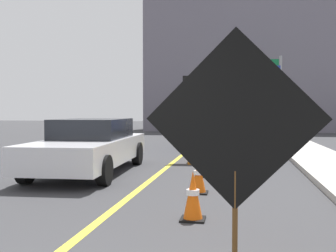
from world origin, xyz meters
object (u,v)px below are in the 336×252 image
(box_truck, at_px, (241,108))
(pickup_car, at_px, (91,145))
(highway_guide_sign, at_px, (267,81))
(traffic_cone_far_lane, at_px, (204,162))
(roadwork_sign, at_px, (236,124))
(arrow_board_trailer, at_px, (208,146))
(traffic_cone_mid_lane, at_px, (199,175))
(traffic_cone_near_sign, at_px, (193,196))

(box_truck, height_order, pickup_car, box_truck)
(highway_guide_sign, xyz_separation_m, traffic_cone_far_lane, (-2.61, -16.20, -3.07))
(roadwork_sign, bearing_deg, highway_guide_sign, 85.33)
(arrow_board_trailer, distance_m, box_truck, 5.08)
(box_truck, distance_m, traffic_cone_mid_lane, 9.97)
(pickup_car, relative_size, highway_guide_sign, 1.05)
(roadwork_sign, height_order, traffic_cone_mid_lane, roadwork_sign)
(arrow_board_trailer, xyz_separation_m, traffic_cone_near_sign, (0.29, -6.96, -0.13))
(box_truck, distance_m, traffic_cone_near_sign, 11.87)
(pickup_car, relative_size, traffic_cone_far_lane, 7.29)
(highway_guide_sign, bearing_deg, box_truck, -101.21)
(highway_guide_sign, relative_size, traffic_cone_near_sign, 6.94)
(traffic_cone_far_lane, bearing_deg, pickup_car, 176.78)
(pickup_car, height_order, highway_guide_sign, highway_guide_sign)
(pickup_car, relative_size, traffic_cone_near_sign, 7.29)
(roadwork_sign, xyz_separation_m, traffic_cone_near_sign, (-0.62, 2.14, -1.12))
(highway_guide_sign, distance_m, traffic_cone_far_lane, 16.70)
(roadwork_sign, distance_m, traffic_cone_near_sign, 2.49)
(box_truck, relative_size, traffic_cone_far_lane, 9.92)
(pickup_car, bearing_deg, traffic_cone_far_lane, -3.22)
(roadwork_sign, height_order, box_truck, box_truck)
(traffic_cone_near_sign, xyz_separation_m, traffic_cone_far_lane, (-0.17, 3.94, 0.00))
(highway_guide_sign, bearing_deg, traffic_cone_far_lane, -99.16)
(traffic_cone_near_sign, relative_size, traffic_cone_mid_lane, 1.02)
(highway_guide_sign, height_order, traffic_cone_far_lane, highway_guide_sign)
(roadwork_sign, bearing_deg, traffic_cone_mid_lane, 100.02)
(box_truck, bearing_deg, highway_guide_sign, 78.79)
(roadwork_sign, xyz_separation_m, box_truck, (0.16, 13.90, 0.26))
(roadwork_sign, distance_m, traffic_cone_far_lane, 6.24)
(box_truck, bearing_deg, roadwork_sign, -90.66)
(highway_guide_sign, height_order, traffic_cone_mid_lane, highway_guide_sign)
(highway_guide_sign, xyz_separation_m, traffic_cone_near_sign, (-2.44, -20.15, -3.07))
(traffic_cone_mid_lane, height_order, traffic_cone_far_lane, traffic_cone_far_lane)
(roadwork_sign, height_order, pickup_car, roadwork_sign)
(roadwork_sign, xyz_separation_m, traffic_cone_far_lane, (-0.79, 6.08, -1.12))
(box_truck, distance_m, pickup_car, 8.65)
(roadwork_sign, relative_size, pickup_car, 0.44)
(arrow_board_trailer, xyz_separation_m, highway_guide_sign, (2.73, 13.19, 2.94))
(pickup_car, height_order, traffic_cone_near_sign, pickup_car)
(box_truck, relative_size, pickup_car, 1.36)
(traffic_cone_far_lane, bearing_deg, traffic_cone_mid_lane, -87.98)
(traffic_cone_mid_lane, bearing_deg, pickup_car, 144.08)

